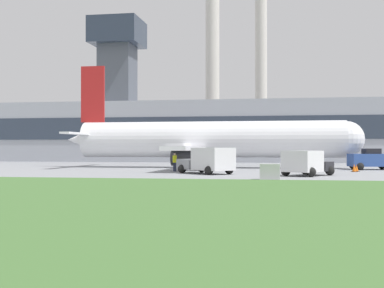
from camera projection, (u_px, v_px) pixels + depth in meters
The scene contains 12 objects.
ground_plane at pixel (176, 169), 53.05m from camera, with size 400.00×400.00×0.00m, color gray.
terminal_building at pixel (206, 128), 80.80m from camera, with size 78.81×12.79×22.04m.
smokestack_left at pixel (212, 64), 111.10m from camera, with size 3.30×3.30×38.85m.
smokestack_right at pixel (261, 69), 109.11m from camera, with size 2.78×2.78×36.24m.
airplane at pixel (207, 140), 55.24m from camera, with size 30.97×25.24×10.84m.
pushback_tug at pixel (371, 160), 50.20m from camera, with size 4.38×3.18×1.99m.
baggage_truck at pixel (306, 163), 39.28m from camera, with size 3.99×4.67×1.85m.
fuel_truck at pixel (208, 161), 42.27m from camera, with size 5.13×5.07×2.07m.
ground_crew_person at pixel (175, 162), 46.68m from camera, with size 0.49×0.49×1.60m.
traffic_cone_near_nose at pixel (354, 168), 45.79m from camera, with size 0.53×0.53×0.68m.
traffic_cone_wingtip at pixel (356, 168), 46.47m from camera, with size 0.53×0.53×0.62m.
utility_cabinet at pixel (270, 172), 34.81m from camera, with size 1.29×0.67×1.02m.
Camera 1 is at (10.72, -52.00, 2.08)m, focal length 50.00 mm.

